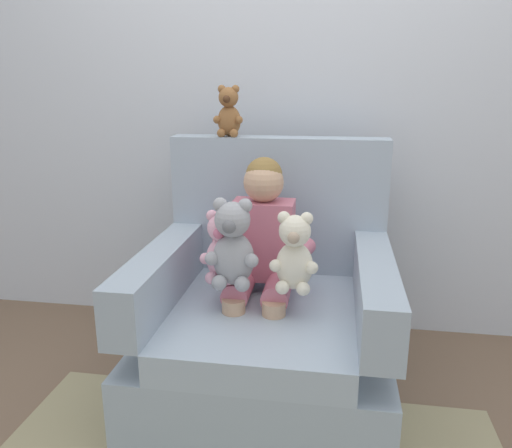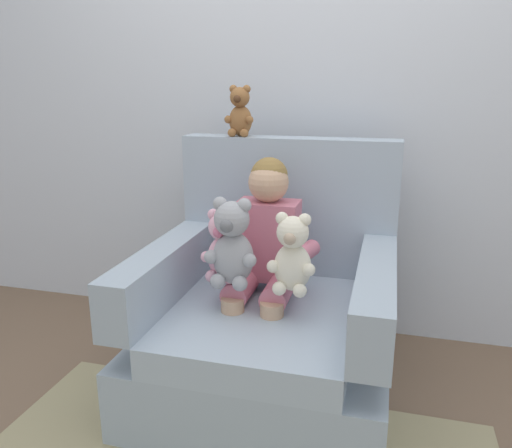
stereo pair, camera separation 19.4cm
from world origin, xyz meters
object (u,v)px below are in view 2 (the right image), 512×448
Objects in this scene: plush_pink at (223,247)px; plush_grey at (232,245)px; plush_brown_on_backrest at (240,113)px; armchair at (270,319)px; seated_child at (264,247)px; plush_cream at (292,256)px.

plush_grey is (0.05, -0.05, 0.03)m from plush_pink.
plush_grey is 0.70m from plush_brown_on_backrest.
armchair is 4.53× the size of plush_brown_on_backrest.
plush_brown_on_backrest is at bearing 123.35° from armchair.
plush_pink is at bearing -147.98° from armchair.
seated_child is 3.54× the size of plush_brown_on_backrest.
plush_grey is (-0.12, -0.15, 0.37)m from armchair.
plush_grey is at bearing -46.28° from plush_pink.
plush_brown_on_backrest reaches higher than plush_cream.
plush_pink is 0.68m from plush_brown_on_backrest.
plush_cream is 0.30m from plush_pink.
plush_pink is (-0.14, -0.13, 0.03)m from seated_child.
plush_cream is at bearing -45.40° from seated_child.
plush_grey is 1.51× the size of plush_brown_on_backrest.
plush_grey is at bearing -127.43° from armchair.
seated_child is at bearing -50.01° from plush_brown_on_backrest.
plush_cream is (0.16, -0.19, 0.04)m from seated_child.
plush_cream is 0.88× the size of plush_grey.
seated_child is at bearing 52.57° from plush_grey.
plush_brown_on_backrest reaches higher than plush_grey.
armchair is 1.28× the size of seated_child.
plush_grey is at bearing -109.57° from seated_child.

